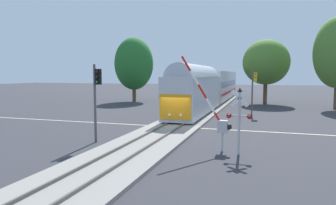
% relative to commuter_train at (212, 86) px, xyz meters
% --- Properties ---
extents(ground_plane, '(220.00, 220.00, 0.00)m').
position_rel_commuter_train_xyz_m(ground_plane, '(-0.00, -18.67, -2.78)').
color(ground_plane, '#333338').
extents(road_centre_stripe, '(44.00, 0.20, 0.01)m').
position_rel_commuter_train_xyz_m(road_centre_stripe, '(-0.00, -18.67, -2.77)').
color(road_centre_stripe, beige).
rests_on(road_centre_stripe, ground).
extents(railway_track, '(4.40, 80.00, 0.32)m').
position_rel_commuter_train_xyz_m(railway_track, '(-0.00, -18.67, -2.68)').
color(railway_track, gray).
rests_on(railway_track, ground).
extents(commuter_train, '(3.04, 40.20, 5.16)m').
position_rel_commuter_train_xyz_m(commuter_train, '(0.00, 0.00, 0.00)').
color(commuter_train, '#B2B7C1').
rests_on(commuter_train, railway_track).
extents(crossing_gate_near, '(3.00, 0.40, 5.50)m').
position_rel_commuter_train_xyz_m(crossing_gate_near, '(4.63, -25.65, -0.90)').
color(crossing_gate_near, '#B7B7BC').
rests_on(crossing_gate_near, ground).
extents(crossing_signal_mast, '(1.36, 0.44, 3.71)m').
position_rel_commuter_train_xyz_m(crossing_signal_mast, '(5.83, -26.10, -0.51)').
color(crossing_signal_mast, '#B2B2B7').
rests_on(crossing_signal_mast, ground).
extents(traffic_signal_far_side, '(0.53, 0.38, 4.93)m').
position_rel_commuter_train_xyz_m(traffic_signal_far_side, '(6.06, -9.42, 0.53)').
color(traffic_signal_far_side, '#4C4C51').
rests_on(traffic_signal_far_side, ground).
extents(traffic_signal_median, '(0.53, 0.38, 5.08)m').
position_rel_commuter_train_xyz_m(traffic_signal_median, '(-3.19, -25.81, 0.63)').
color(traffic_signal_median, '#4C4C51').
rests_on(traffic_signal_median, ground).
extents(elm_centre_background, '(6.88, 6.88, 9.65)m').
position_rel_commuter_train_xyz_m(elm_centre_background, '(7.33, 5.00, 3.48)').
color(elm_centre_background, brown).
rests_on(elm_centre_background, ground).
extents(pine_left_background, '(6.26, 6.26, 10.37)m').
position_rel_commuter_train_xyz_m(pine_left_background, '(-13.07, 2.36, 3.37)').
color(pine_left_background, brown).
rests_on(pine_left_background, ground).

